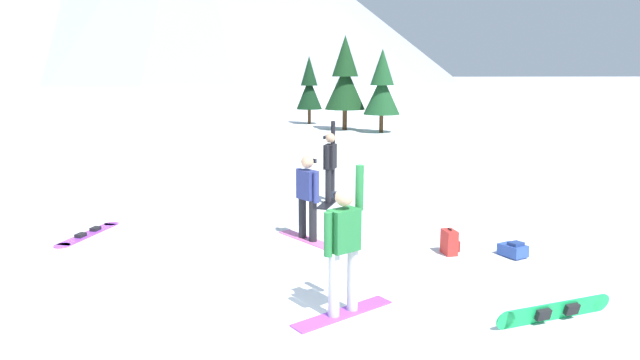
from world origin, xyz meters
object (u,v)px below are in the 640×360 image
(backpack_blue, at_px, (513,250))
(loose_snowboard_far_spare, at_px, (555,311))
(snowboarder_background, at_px, (330,165))
(snowboarder_midground, at_px, (308,197))
(snowboarder_foreground, at_px, (344,247))
(loose_snowboard_near_left, at_px, (88,234))
(pine_tree_leaning, at_px, (345,79))
(pine_tree_twin, at_px, (309,87))
(pine_tree_young, at_px, (382,87))
(backpack_red, at_px, (450,242))

(backpack_blue, bearing_deg, loose_snowboard_far_spare, -103.74)
(snowboarder_background, height_order, backpack_blue, snowboarder_background)
(snowboarder_midground, bearing_deg, snowboarder_foreground, -86.62)
(snowboarder_foreground, height_order, loose_snowboard_far_spare, snowboarder_foreground)
(loose_snowboard_near_left, distance_m, loose_snowboard_far_spare, 8.59)
(loose_snowboard_near_left, xyz_separation_m, pine_tree_leaning, (8.16, 19.49, 2.82))
(snowboarder_midground, height_order, pine_tree_twin, pine_tree_twin)
(loose_snowboard_far_spare, bearing_deg, snowboarder_background, 106.91)
(backpack_blue, bearing_deg, pine_tree_leaning, 89.16)
(snowboarder_background, distance_m, pine_tree_young, 16.41)
(loose_snowboard_near_left, height_order, loose_snowboard_far_spare, loose_snowboard_far_spare)
(loose_snowboard_far_spare, bearing_deg, snowboarder_foreground, 169.62)
(loose_snowboard_near_left, bearing_deg, backpack_red, -15.71)
(loose_snowboard_near_left, distance_m, pine_tree_leaning, 21.32)
(snowboarder_foreground, distance_m, pine_tree_young, 22.70)
(loose_snowboard_far_spare, relative_size, pine_tree_young, 0.40)
(backpack_blue, bearing_deg, backpack_red, 167.21)
(backpack_red, bearing_deg, pine_tree_leaning, 86.29)
(pine_tree_leaning, bearing_deg, snowboarder_midground, -100.68)
(snowboarder_foreground, bearing_deg, backpack_red, 44.78)
(pine_tree_young, bearing_deg, loose_snowboard_far_spare, -96.77)
(snowboarder_foreground, distance_m, pine_tree_twin, 27.58)
(snowboarder_background, relative_size, backpack_blue, 3.64)
(snowboarder_midground, distance_m, snowboarder_background, 3.18)
(snowboarder_foreground, relative_size, loose_snowboard_far_spare, 1.12)
(snowboarder_midground, bearing_deg, pine_tree_leaning, 79.32)
(snowboarder_midground, relative_size, backpack_blue, 3.00)
(snowboarder_background, distance_m, pine_tree_twin, 21.20)
(snowboarder_foreground, xyz_separation_m, snowboarder_background, (0.63, 6.37, -0.00))
(snowboarder_background, bearing_deg, backpack_red, -68.51)
(snowboarder_background, relative_size, pine_tree_leaning, 0.38)
(backpack_red, bearing_deg, loose_snowboard_far_spare, -80.46)
(loose_snowboard_far_spare, bearing_deg, pine_tree_twin, 91.52)
(backpack_red, bearing_deg, loose_snowboard_near_left, 164.29)
(snowboarder_foreground, relative_size, pine_tree_twin, 0.48)
(snowboarder_midground, distance_m, pine_tree_young, 19.58)
(snowboarder_background, bearing_deg, loose_snowboard_near_left, -156.62)
(backpack_red, height_order, pine_tree_twin, pine_tree_twin)
(loose_snowboard_far_spare, xyz_separation_m, pine_tree_twin, (-0.74, 27.98, 2.15))
(snowboarder_background, relative_size, loose_snowboard_near_left, 1.11)
(loose_snowboard_near_left, bearing_deg, pine_tree_young, 61.00)
(loose_snowboard_near_left, height_order, pine_tree_twin, pine_tree_twin)
(loose_snowboard_near_left, height_order, backpack_red, backpack_red)
(backpack_red, bearing_deg, snowboarder_foreground, -135.22)
(backpack_red, distance_m, pine_tree_leaning, 21.60)
(snowboarder_foreground, height_order, backpack_red, snowboarder_foreground)
(backpack_red, height_order, pine_tree_young, pine_tree_young)
(snowboarder_background, distance_m, loose_snowboard_far_spare, 7.22)
(snowboarder_midground, height_order, pine_tree_young, pine_tree_young)
(snowboarder_background, xyz_separation_m, pine_tree_leaning, (3.01, 17.26, 1.90))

